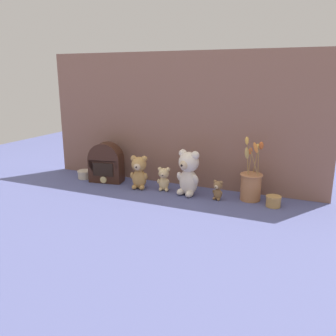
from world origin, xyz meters
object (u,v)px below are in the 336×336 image
Objects in this scene: teddy_bear_medium at (139,172)px; teddy_bear_small at (164,178)px; flower_vase at (251,183)px; decorative_tin_tall at (85,174)px; teddy_bear_large at (188,172)px; teddy_bear_tiny at (218,190)px; vintage_radio at (106,164)px; decorative_tin_short at (273,201)px.

teddy_bear_small is at bearing 10.04° from teddy_bear_medium.
decorative_tin_tall is at bearing -178.96° from flower_vase.
decorative_tin_tall is (-0.72, 0.04, -0.11)m from teddy_bear_large.
teddy_bear_small is at bearing 174.07° from teddy_bear_large.
decorative_tin_tall is at bearing 176.94° from teddy_bear_tiny.
teddy_bear_large is at bearing 1.84° from teddy_bear_medium.
flower_vase is (0.33, 0.06, -0.04)m from teddy_bear_large.
teddy_bear_large is 0.55m from vintage_radio.
teddy_bear_large is 0.72m from decorative_tin_tall.
flower_vase is 0.15m from decorative_tin_short.
teddy_bear_tiny is at bearing -3.06° from decorative_tin_tall.
decorative_tin_tall is at bearing 177.09° from teddy_bear_large.
teddy_bear_small is 0.33m from teddy_bear_tiny.
vintage_radio is 3.19× the size of decorative_tin_short.
vintage_radio is at bearing -178.31° from flower_vase.
teddy_bear_tiny reaches higher than decorative_tin_tall.
teddy_bear_large is at bearing -5.93° from teddy_bear_small.
decorative_tin_tall is 1.25× the size of decorative_tin_short.
flower_vase reaches higher than vintage_radio.
decorative_tin_short reaches higher than decorative_tin_tall.
teddy_bear_small is 0.40× the size of flower_vase.
teddy_bear_tiny is at bearing -3.68° from teddy_bear_large.
vintage_radio reaches higher than teddy_bear_small.
teddy_bear_large is at bearing -170.48° from flower_vase.
teddy_bear_small is 0.40m from vintage_radio.
teddy_bear_large is 1.02× the size of vintage_radio.
teddy_bear_small reaches higher than decorative_tin_tall.
flower_vase is at bearing 4.64° from teddy_bear_small.
decorative_tin_short is at bearing 0.43° from teddy_bear_large.
teddy_bear_medium is at bearing -174.10° from flower_vase.
teddy_bear_tiny is 1.38× the size of decorative_tin_short.
teddy_bear_small reaches higher than decorative_tin_short.
vintage_radio is at bearing 171.05° from teddy_bear_medium.
flower_vase is 4.46× the size of decorative_tin_short.
vintage_radio is at bearing 176.77° from teddy_bear_tiny.
vintage_radio is 1.01m from decorative_tin_short.
teddy_bear_medium reaches higher than teddy_bear_small.
teddy_bear_small is at bearing 175.25° from teddy_bear_tiny.
teddy_bear_small is at bearing -175.36° from flower_vase.
teddy_bear_small is 0.56× the size of vintage_radio.
teddy_bear_medium is 0.43m from decorative_tin_tall.
teddy_bear_medium reaches higher than teddy_bear_tiny.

